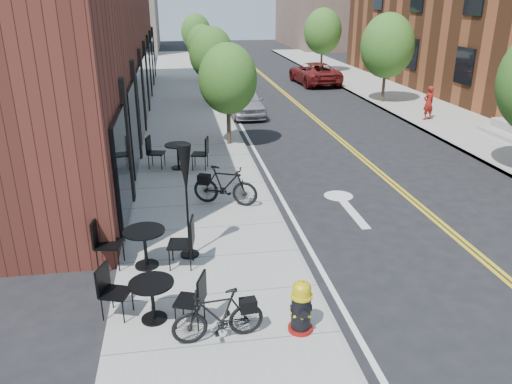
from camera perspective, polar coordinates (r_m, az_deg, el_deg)
ground at (r=11.47m, az=4.95°, el=-7.09°), size 120.00×120.00×0.00m
sidewalk_near at (r=20.49m, az=-7.30°, el=5.96°), size 4.00×70.00×0.12m
sidewalk_far at (r=24.03m, az=22.81°, el=6.76°), size 4.00×70.00×0.12m
building_near at (r=24.16m, az=-19.26°, el=15.63°), size 5.00×28.00×7.00m
bg_building_left at (r=58.01m, az=-15.55°, el=20.24°), size 8.00×14.00×10.00m
tree_near_a at (r=19.08m, az=-3.23°, el=12.77°), size 2.20×2.20×3.81m
tree_near_b at (r=26.97m, az=-5.14°, el=15.49°), size 2.30×2.30×3.98m
tree_near_c at (r=34.94m, az=-6.18°, el=16.48°), size 2.10×2.10×3.67m
tree_near_d at (r=42.89m, az=-6.87°, el=17.70°), size 2.40×2.40×4.11m
tree_far_b at (r=28.18m, az=14.77°, el=15.85°), size 2.80×2.80×4.62m
tree_far_c at (r=39.45m, az=7.64°, el=17.74°), size 2.80×2.80×4.62m
fire_hydrant at (r=8.66m, az=5.18°, el=-12.94°), size 0.47×0.47×0.98m
bicycle_left at (r=8.45m, az=-4.37°, el=-13.90°), size 1.58×0.59×0.93m
bicycle_right at (r=13.60m, az=-3.54°, el=0.73°), size 1.87×1.19×1.09m
bistro_set_a at (r=10.72m, az=-12.58°, el=-5.69°), size 2.06×0.99×1.09m
bistro_set_b at (r=9.04m, az=-11.77°, el=-11.49°), size 1.86×1.05×0.98m
bistro_set_c at (r=16.72m, az=-8.92°, el=4.46°), size 2.03×1.03×1.07m
patio_umbrella at (r=10.49m, az=-8.05°, el=1.63°), size 0.41×0.41×2.54m
parked_car_a at (r=24.82m, az=-1.23°, el=10.29°), size 1.64×3.97×1.34m
parked_car_b at (r=31.80m, az=-3.08°, el=12.80°), size 1.64×4.37×1.42m
parked_car_c at (r=37.56m, az=-3.66°, el=14.09°), size 2.60×5.05×1.40m
parked_car_far at (r=34.36m, az=6.67°, el=13.35°), size 2.70×5.32×1.44m
pedestrian at (r=24.67m, az=19.12°, el=9.60°), size 0.64×0.51×1.56m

